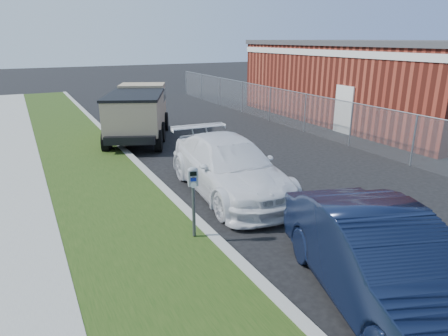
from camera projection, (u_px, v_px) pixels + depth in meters
name	position (u px, v px, depth m)	size (l,w,h in m)	color
ground	(288.00, 206.00, 10.65)	(120.00, 120.00, 0.00)	black
streetside	(57.00, 216.00, 9.90)	(6.12, 50.00, 0.15)	gray
chainlink_fence	(305.00, 105.00, 18.78)	(0.06, 30.06, 30.00)	slate
brick_building	(382.00, 79.00, 21.97)	(9.20, 14.20, 4.17)	maroon
parking_meter	(193.00, 187.00, 8.41)	(0.25, 0.19, 1.58)	#3F4247
white_wagon	(229.00, 166.00, 11.41)	(2.20, 5.41, 1.57)	white
navy_sedan	(382.00, 262.00, 6.48)	(1.72, 4.92, 1.62)	black
dump_truck	(139.00, 111.00, 17.50)	(4.08, 6.00, 2.22)	black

